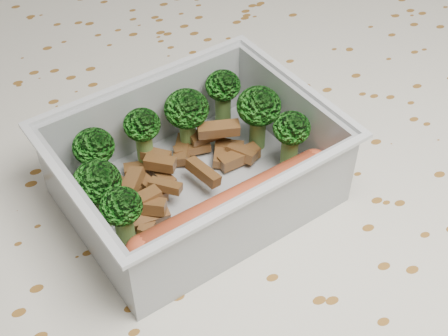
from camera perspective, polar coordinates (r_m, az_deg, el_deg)
name	(u,v)px	position (r m, az deg, el deg)	size (l,w,h in m)	color
dining_table	(228,255)	(0.57, 0.34, -7.96)	(1.40, 0.90, 0.75)	brown
tablecloth	(228,218)	(0.53, 0.36, -4.63)	(1.46, 0.96, 0.19)	silver
lunch_container	(196,174)	(0.48, -2.58, -0.56)	(0.23, 0.19, 0.07)	silver
broccoli_florets	(180,137)	(0.48, -4.01, 2.83)	(0.18, 0.12, 0.06)	#608C3F
meat_pile	(180,169)	(0.49, -4.09, -0.10)	(0.13, 0.09, 0.03)	brown
sausage	(234,206)	(0.45, 0.94, -3.49)	(0.17, 0.05, 0.03)	#CC4D2A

